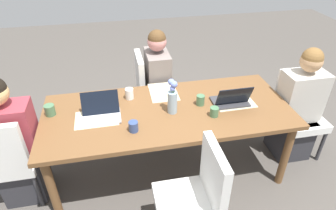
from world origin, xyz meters
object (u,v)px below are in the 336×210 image
person_head_right_left_near (297,111)px  laptop_head_right_left_near (231,100)px  person_far_left_mid (158,87)px  dining_table (168,116)px  coffee_mug_near_left (200,100)px  chair_near_right_near (197,195)px  coffee_mug_centre_left (133,126)px  coffee_mug_near_right (214,112)px  person_head_left_left_far (16,148)px  coffee_mug_centre_right (50,110)px  coffee_mug_far_left (129,94)px  chair_head_right_left_near (297,109)px  laptop_head_left_left_far (101,113)px  chair_far_left_mid (151,88)px  chair_head_left_left_far (7,158)px  flower_vase (172,98)px

person_head_right_left_near → laptop_head_right_left_near: (-0.74, -0.02, 0.24)m
person_far_left_mid → laptop_head_right_left_near: person_far_left_mid is taller
dining_table → coffee_mug_near_left: (0.30, 0.02, 0.12)m
chair_near_right_near → laptop_head_right_left_near: (0.53, 0.75, 0.27)m
chair_near_right_near → coffee_mug_centre_left: 0.71m
person_head_right_left_near → coffee_mug_near_right: person_head_right_left_near is taller
person_head_left_left_far → coffee_mug_centre_right: 0.42m
person_head_left_left_far → coffee_mug_far_left: 1.07m
chair_head_right_left_near → laptop_head_left_left_far: (-1.95, -0.06, 0.27)m
dining_table → coffee_mug_near_right: (0.37, -0.17, 0.11)m
chair_far_left_mid → laptop_head_left_left_far: 1.00m
coffee_mug_near_left → coffee_mug_far_left: bearing=159.4°
chair_head_left_left_far → dining_table: bearing=4.1°
chair_far_left_mid → coffee_mug_centre_right: size_ratio=9.44×
chair_head_right_left_near → coffee_mug_centre_right: bearing=178.7°
coffee_mug_far_left → chair_near_right_near: bearing=-70.5°
chair_head_right_left_near → laptop_head_right_left_near: bearing=-173.0°
chair_far_left_mid → person_head_right_left_near: bearing=-30.8°
person_far_left_mid → laptop_head_right_left_near: bearing=-54.8°
person_far_left_mid → chair_head_left_left_far: bearing=-149.1°
person_far_left_mid → coffee_mug_far_left: 0.65m
coffee_mug_centre_left → laptop_head_left_left_far: bearing=135.0°
chair_near_right_near → coffee_mug_far_left: (-0.37, 1.03, 0.28)m
flower_vase → coffee_mug_far_left: bearing=139.4°
dining_table → flower_vase: bearing=-52.0°
coffee_mug_centre_right → chair_near_right_near: bearing=-40.5°
chair_near_right_near → coffee_mug_near_right: 0.73m
person_head_right_left_near → coffee_mug_centre_right: bearing=176.8°
chair_far_left_mid → coffee_mug_centre_left: 1.11m
coffee_mug_near_left → coffee_mug_centre_left: (-0.63, -0.26, -0.00)m
person_far_left_mid → coffee_mug_far_left: (-0.35, -0.49, 0.25)m
person_head_right_left_near → coffee_mug_centre_left: bearing=-171.8°
person_far_left_mid → person_head_left_left_far: size_ratio=1.00×
chair_near_right_near → coffee_mug_near_right: size_ratio=10.69×
chair_near_right_near → flower_vase: bearing=91.6°
laptop_head_right_left_near → coffee_mug_near_right: 0.26m
person_head_right_left_near → person_far_left_mid: 1.48m
laptop_head_right_left_near → coffee_mug_centre_left: (-0.91, -0.21, -0.00)m
chair_far_left_mid → coffee_mug_centre_right: (-0.97, -0.68, 0.27)m
dining_table → flower_vase: (0.03, -0.04, 0.21)m
flower_vase → coffee_mug_centre_right: flower_vase is taller
chair_head_left_left_far → flower_vase: 1.45m
chair_head_left_left_far → laptop_head_right_left_near: (1.95, 0.08, 0.27)m
chair_head_left_left_far → coffee_mug_centre_right: bearing=31.8°
chair_near_right_near → coffee_mug_far_left: size_ratio=8.77×
chair_far_left_mid → coffee_mug_near_left: (0.34, -0.78, 0.27)m
coffee_mug_centre_right → laptop_head_left_left_far: bearing=-15.3°
chair_head_right_left_near → chair_near_right_near: 1.57m
coffee_mug_near_left → laptop_head_left_left_far: bearing=-179.2°
dining_table → coffee_mug_near_left: size_ratio=23.22×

